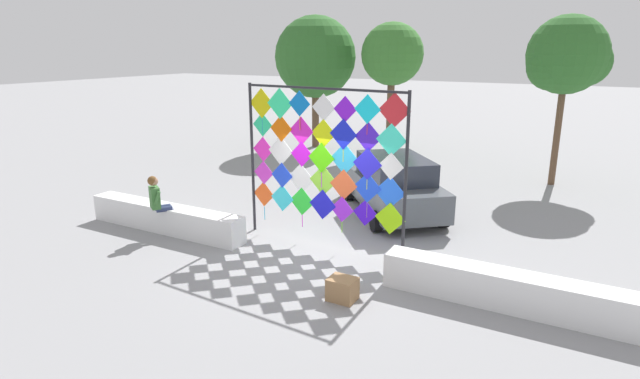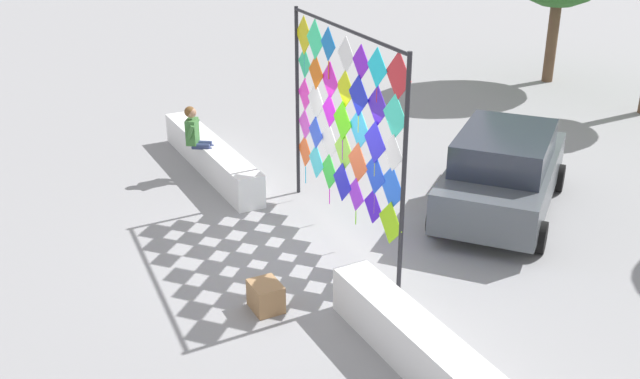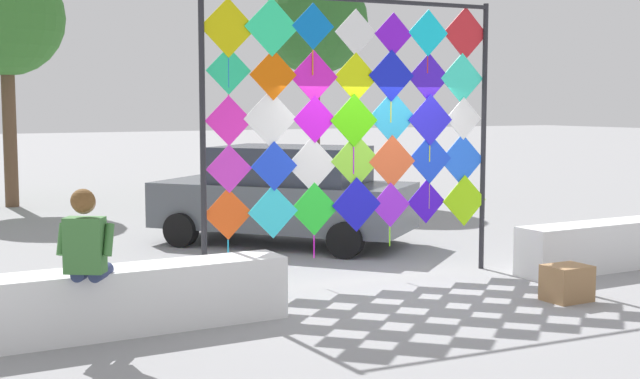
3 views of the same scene
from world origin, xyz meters
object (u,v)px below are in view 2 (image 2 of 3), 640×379
(kite_display_rack, at_px, (344,118))
(parked_car, at_px, (503,171))
(cardboard_box_large, at_px, (266,296))
(seated_vendor, at_px, (197,136))

(kite_display_rack, relative_size, parked_car, 0.95)
(kite_display_rack, relative_size, cardboard_box_large, 8.15)
(kite_display_rack, xyz_separation_m, parked_car, (0.53, 3.06, -1.33))
(seated_vendor, relative_size, parked_car, 0.35)
(kite_display_rack, distance_m, seated_vendor, 4.15)
(parked_car, xyz_separation_m, cardboard_box_large, (1.04, -5.21, -0.60))
(kite_display_rack, height_order, cardboard_box_large, kite_display_rack)
(parked_car, relative_size, cardboard_box_large, 8.60)
(parked_car, bearing_deg, cardboard_box_large, -78.69)
(seated_vendor, bearing_deg, cardboard_box_large, -8.86)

